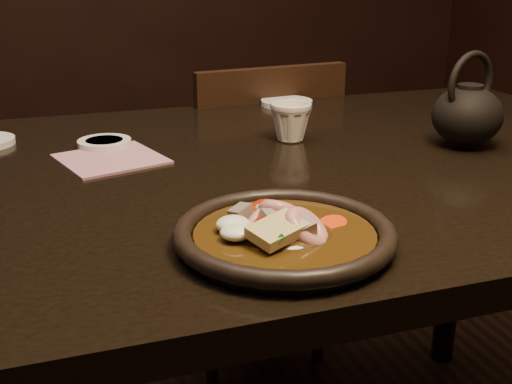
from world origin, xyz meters
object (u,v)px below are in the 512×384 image
object	(u,v)px
chair	(252,206)
teapot	(468,112)
table	(233,212)
plate	(285,235)
tea_cup	(291,121)

from	to	relation	value
chair	teapot	world-z (taller)	teapot
table	chair	bearing A→B (deg)	68.43
plate	teapot	distance (m)	0.53
chair	tea_cup	distance (m)	0.56
table	tea_cup	world-z (taller)	tea_cup
table	chair	distance (m)	0.64
teapot	plate	bearing A→B (deg)	-163.59
table	plate	xyz separation A→B (m)	(-0.03, -0.30, 0.09)
tea_cup	chair	bearing A→B (deg)	80.16
plate	chair	bearing A→B (deg)	73.79
table	plate	bearing A→B (deg)	-95.66
chair	plate	world-z (taller)	chair
plate	teapot	size ratio (longest dim) A/B	1.57
chair	teapot	xyz separation A→B (m)	(0.19, -0.58, 0.36)
plate	teapot	xyz separation A→B (m)	(0.45, 0.28, 0.05)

